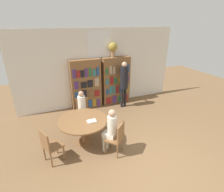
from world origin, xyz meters
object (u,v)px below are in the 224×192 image
reading_table (83,123)px  chair_far_side (117,137)px  bookshelf_left (86,85)px  seated_reader_right (110,129)px  flower_vase (113,48)px  librarian_standing (124,80)px  seated_reader_left (82,108)px  chair_near_camera (50,145)px  chair_left_side (82,110)px  bookshelf_right (116,81)px

reading_table → chair_far_side: bearing=-47.5°
bookshelf_left → seated_reader_right: size_ratio=1.53×
flower_vase → librarian_standing: 1.29m
flower_vase → seated_reader_left: (-1.61, -1.36, -1.59)m
reading_table → seated_reader_left: seated_reader_left is taller
chair_far_side → librarian_standing: bearing=18.4°
seated_reader_right → chair_near_camera: bearing=130.2°
bookshelf_left → seated_reader_left: (-0.49, -1.35, -0.26)m
chair_far_side → librarian_standing: size_ratio=0.49×
chair_left_side → chair_near_camera: bearing=63.0°
chair_far_side → librarian_standing: 2.83m
librarian_standing → flower_vase: bearing=116.6°
reading_table → bookshelf_right: bearing=48.5°
reading_table → chair_left_side: bearing=78.5°
bookshelf_left → chair_near_camera: 3.06m
chair_near_camera → chair_left_side: bearing=117.0°
chair_left_side → seated_reader_right: bearing=114.0°
seated_reader_left → chair_near_camera: bearing=60.1°
bookshelf_right → flower_vase: (-0.14, 0.00, 1.33)m
bookshelf_right → seated_reader_right: 3.10m
bookshelf_right → chair_left_side: (-1.71, -1.17, -0.45)m
bookshelf_right → seated_reader_right: bookshelf_right is taller
librarian_standing → seated_reader_right: bearing=-122.9°
chair_far_side → seated_reader_right: 0.27m
bookshelf_left → seated_reader_right: (-0.10, -2.77, -0.25)m
chair_left_side → reading_table: bearing=90.0°
bookshelf_left → chair_left_side: size_ratio=2.13×
reading_table → seated_reader_left: (0.17, 0.81, 0.05)m
chair_left_side → bookshelf_left: bearing=-99.6°
flower_vase → chair_left_side: size_ratio=0.62×
bookshelf_right → chair_near_camera: bookshelf_right is taller
bookshelf_left → reading_table: 2.28m
flower_vase → chair_left_side: 2.65m
bookshelf_left → flower_vase: flower_vase is taller
bookshelf_right → librarian_standing: bookshelf_right is taller
chair_near_camera → bookshelf_left: bearing=124.1°
bookshelf_right → chair_near_camera: (-2.83, -2.58, -0.45)m
seated_reader_left → seated_reader_right: bearing=117.0°
seated_reader_left → librarian_standing: 2.09m
seated_reader_left → bookshelf_left: bearing=-98.3°
bookshelf_right → chair_left_side: size_ratio=2.13×
flower_vase → chair_left_side: flower_vase is taller
librarian_standing → chair_near_camera: bearing=-144.8°
bookshelf_right → flower_vase: bearing=178.1°
chair_left_side → chair_far_side: size_ratio=1.00×
reading_table → seated_reader_left: bearing=78.5°
flower_vase → bookshelf_right: bearing=-1.9°
chair_near_camera → seated_reader_left: 1.65m
bookshelf_right → reading_table: 2.91m
chair_far_side → bookshelf_right: bearing=24.6°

